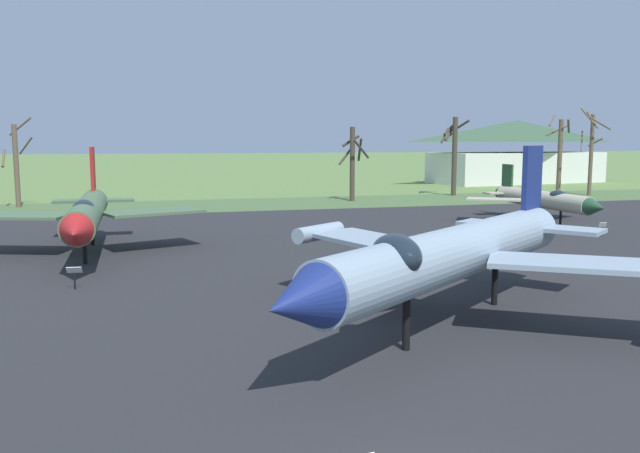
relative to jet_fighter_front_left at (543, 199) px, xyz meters
name	(u,v)px	position (x,y,z in m)	size (l,w,h in m)	color
asphalt_apron	(253,287)	(-23.72, -14.85, -1.79)	(98.02, 56.98, 0.05)	#28282B
grass_verge_strip	(190,206)	(-23.72, 19.64, -1.79)	(158.02, 12.00, 0.06)	#4B683B
jet_fighter_front_left	(543,199)	(0.00, 0.00, 0.00)	(10.09, 12.86, 4.14)	#B7B293
info_placard_front_left	(603,228)	(-0.15, -6.56, -1.26)	(0.50, 0.28, 0.92)	black
jet_fighter_front_right	(87,213)	(-30.79, -5.08, 0.46)	(12.49, 15.98, 5.62)	#4C6B47
info_placard_front_right	(74,275)	(-30.76, -13.46, -1.17)	(0.61, 0.31, 0.99)	black
jet_fighter_rear_left	(454,252)	(-18.50, -22.34, 0.67)	(15.31, 13.73, 5.81)	#8EA3B2
bare_tree_left_of_center	(16,163)	(-38.64, 22.55, 2.21)	(2.71, 2.67, 8.11)	brown
bare_tree_center	(353,161)	(-7.77, 20.33, 2.22)	(2.92, 2.95, 7.32)	#42382D
bare_tree_right_of_center	(454,152)	(4.85, 23.71, 2.98)	(3.23, 2.29, 8.50)	#42382D
bare_tree_far_right	(560,153)	(17.50, 22.85, 2.78)	(3.10, 2.86, 8.91)	brown
bare_tree_backdrop_extra	(591,150)	(19.12, 19.65, 3.19)	(2.78, 2.93, 9.46)	brown
visitor_building	(517,152)	(24.07, 41.97, 2.59)	(27.08, 13.61, 8.83)	silver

